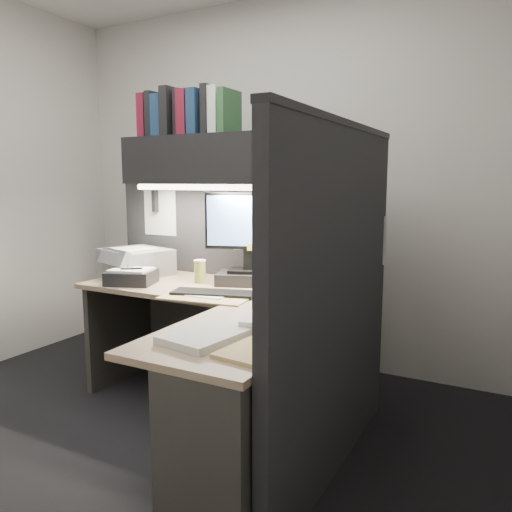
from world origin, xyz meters
name	(u,v)px	position (x,y,z in m)	size (l,w,h in m)	color
floor	(148,437)	(0.00, 0.00, 0.00)	(3.50, 3.50, 0.00)	black
wall_back	(272,183)	(0.00, 1.50, 1.35)	(3.50, 0.04, 2.70)	silver
partition_back	(238,266)	(0.03, 0.93, 0.80)	(1.90, 0.06, 1.60)	black
partition_right	(336,307)	(0.98, 0.18, 0.80)	(0.06, 1.50, 1.60)	black
desk	(213,373)	(0.43, 0.00, 0.44)	(1.70, 1.53, 0.73)	#9B7862
overhead_shelf	(236,159)	(0.12, 0.75, 1.50)	(1.55, 0.34, 0.30)	black
task_light_tube	(225,187)	(0.12, 0.61, 1.33)	(0.04, 0.04, 1.32)	white
monitor	(248,248)	(0.22, 0.72, 0.96)	(0.51, 0.35, 0.57)	black
keyboard	(214,293)	(0.20, 0.36, 0.74)	(0.47, 0.16, 0.02)	black
mousepad	(293,297)	(0.61, 0.52, 0.73)	(0.21, 0.20, 0.00)	navy
mouse	(292,294)	(0.61, 0.51, 0.75)	(0.07, 0.11, 0.04)	black
telephone	(305,282)	(0.60, 0.73, 0.78)	(0.23, 0.25, 0.10)	beige
coffee_cup	(200,272)	(-0.07, 0.62, 0.80)	(0.07, 0.07, 0.14)	#A99F43
printer	(136,262)	(-0.63, 0.66, 0.82)	(0.44, 0.37, 0.17)	gray
notebook_stack	(132,277)	(-0.43, 0.39, 0.77)	(0.28, 0.23, 0.08)	black
open_folder	(208,296)	(0.19, 0.32, 0.73)	(0.49, 0.32, 0.01)	tan
paper_stack_a	(277,323)	(0.79, -0.05, 0.76)	(0.28, 0.24, 0.05)	white
paper_stack_b	(203,336)	(0.60, -0.33, 0.75)	(0.25, 0.31, 0.03)	white
manila_stack	(254,351)	(0.85, -0.37, 0.74)	(0.21, 0.27, 0.02)	tan
binder_row	(186,114)	(-0.24, 0.75, 1.79)	(0.69, 0.26, 0.31)	maroon
pinned_papers	(265,237)	(0.42, 0.56, 1.05)	(1.76, 1.31, 0.51)	white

